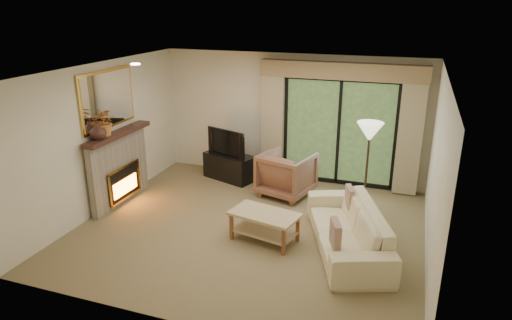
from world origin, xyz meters
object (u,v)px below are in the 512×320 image
(media_console, at_px, (230,167))
(sofa, at_px, (347,228))
(armchair, at_px, (287,174))
(coffee_table, at_px, (264,227))

(media_console, xyz_separation_m, sofa, (2.77, -2.07, 0.07))
(armchair, height_order, coffee_table, armchair)
(sofa, bearing_deg, media_console, -147.43)
(coffee_table, bearing_deg, armchair, 106.87)
(coffee_table, bearing_deg, media_console, 135.76)
(sofa, bearing_deg, coffee_table, -102.02)
(sofa, bearing_deg, armchair, -160.15)
(media_console, height_order, armchair, armchair)
(armchair, bearing_deg, sofa, 145.63)
(media_console, height_order, coffee_table, media_console)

